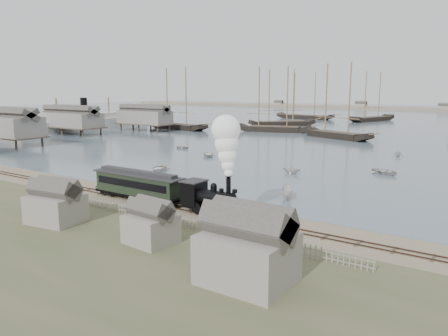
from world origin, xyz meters
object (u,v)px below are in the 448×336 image
Objects in this scene: locomotive at (222,173)px; passenger_coach at (138,184)px; beached_dinghy at (189,200)px; steamship at (84,114)px.

locomotive is 12.54m from passenger_coach.
beached_dinghy is at bearing 22.23° from passenger_coach.
steamship is (-91.64, 55.14, 0.46)m from locomotive.
locomotive is at bearing -88.93° from beached_dinghy.
passenger_coach is (-12.24, 0.00, -2.73)m from locomotive.
locomotive is 2.75× the size of beached_dinghy.
locomotive reaches higher than passenger_coach.
locomotive is 8.05m from beached_dinghy.
beached_dinghy is (-6.34, 2.41, -4.35)m from locomotive.
steamship reaches higher than beached_dinghy.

